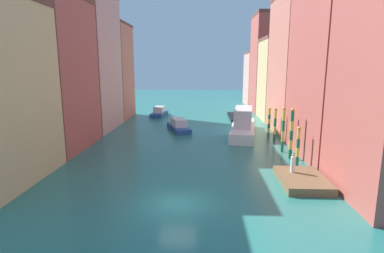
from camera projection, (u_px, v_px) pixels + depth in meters
The scene contains 20 objects.
ground_plane at pixel (192, 130), 45.15m from camera, with size 154.00×154.00×0.00m, color #28756B.
building_left_1 at pixel (53, 73), 34.07m from camera, with size 6.73×10.76×17.11m.
building_left_2 at pixel (89, 61), 44.69m from camera, with size 6.73×11.12×19.98m.
building_left_3 at pixel (111, 72), 54.88m from camera, with size 6.73×8.75×16.60m.
building_right_1 at pixel (337, 60), 30.89m from camera, with size 6.73×12.20×19.73m.
building_right_2 at pixel (300, 64), 42.77m from camera, with size 6.73×11.83×18.98m.
building_right_3 at pixel (280, 79), 53.85m from camera, with size 6.73×9.41×14.09m.
building_right_4 at pixel (269, 63), 63.23m from camera, with size 6.73×10.03×19.60m.
building_right_5 at pixel (260, 79), 74.27m from camera, with size 6.73×10.57×12.55m.
waterfront_dock at pixel (302, 180), 24.69m from camera, with size 3.51×5.26×0.63m.
person_on_dock at pixel (293, 164), 25.45m from camera, with size 0.36×0.36×1.59m.
mooring_pole_0 at pixel (298, 146), 28.88m from camera, with size 0.34×0.34×3.79m.
mooring_pole_1 at pixel (291, 133), 30.95m from camera, with size 0.38×0.38×5.20m.
mooring_pole_2 at pixel (283, 129), 33.45m from camera, with size 0.34×0.34×4.97m.
mooring_pole_3 at pixel (275, 125), 37.86m from camera, with size 0.35×0.35×4.29m.
mooring_pole_4 at pixel (269, 122), 40.57m from camera, with size 0.39×0.39×3.98m.
vaporetto_white at pixel (243, 125), 42.01m from camera, with size 4.85×12.64×3.72m.
gondola_black at pixel (233, 117), 55.94m from camera, with size 1.27×9.25×0.41m.
motorboat_0 at pixel (179, 126), 45.09m from camera, with size 4.16×6.99×1.77m.
motorboat_1 at pixel (159, 112), 58.35m from camera, with size 2.79×6.09×1.76m.
Camera 1 is at (1.79, -19.65, 9.30)m, focal length 28.85 mm.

